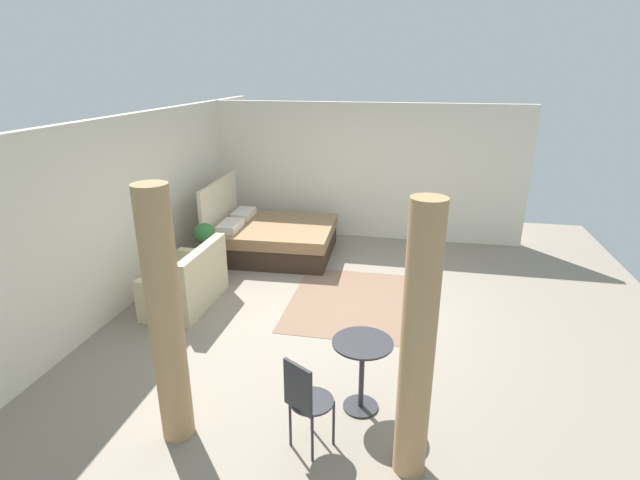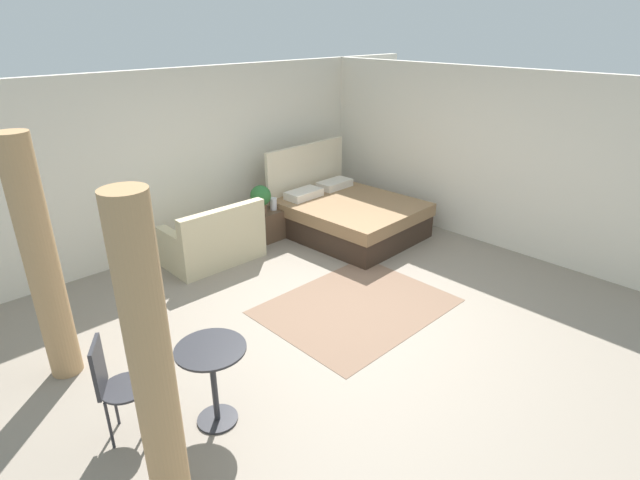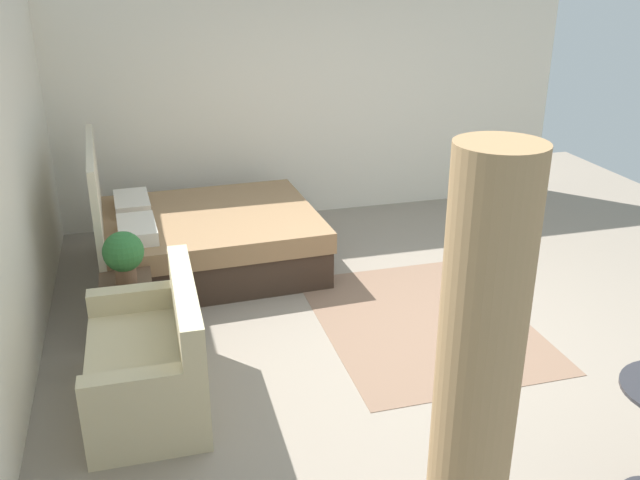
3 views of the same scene
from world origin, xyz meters
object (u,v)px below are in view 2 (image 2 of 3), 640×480
Objects in this scene: bed at (347,215)px; cafe_chair_near_window at (113,381)px; nightstand at (267,225)px; potted_plant at (261,197)px; vase at (273,204)px; balcony_table at (213,371)px; couch at (215,242)px.

bed reaches higher than cafe_chair_near_window.
nightstand is 0.58× the size of cafe_chair_near_window.
cafe_chair_near_window reaches higher than potted_plant.
nightstand is at bearing 164.65° from vase.
balcony_table is 0.82× the size of cafe_chair_near_window.
cafe_chair_near_window is (-2.35, -2.21, 0.25)m from couch.
potted_plant is 4.03m from cafe_chair_near_window.
potted_plant reaches higher than balcony_table.
bed is at bearing 20.35° from cafe_chair_near_window.
couch is 1.44× the size of cafe_chair_near_window.
balcony_table reaches higher than nightstand.
nightstand is (-1.05, 0.71, -0.08)m from bed.
balcony_table reaches higher than vase.
vase is at bearing 43.69° from balcony_table.
nightstand is 4.12m from cafe_chair_near_window.
vase is (1.15, 0.11, 0.26)m from couch.
potted_plant is at bearing 148.68° from bed.
balcony_table is at bearing -136.31° from vase.
cafe_chair_near_window reaches higher than couch.
nightstand is at bearing 7.03° from potted_plant.
balcony_table is (-3.78, -2.04, 0.20)m from bed.
cafe_chair_near_window is (-4.42, -1.64, 0.23)m from bed.
cafe_chair_near_window is at bearing -146.40° from vase.
couch is 1.02m from potted_plant.
vase is (0.12, -0.03, 0.32)m from nightstand.
balcony_table is at bearing -133.80° from potted_plant.
nightstand is at bearing 34.90° from cafe_chair_near_window.
bed is 4.90× the size of potted_plant.
bed is 1.27m from nightstand.
bed reaches higher than vase.
bed is at bearing 28.37° from balcony_table.
nightstand is at bearing 145.85° from bed.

